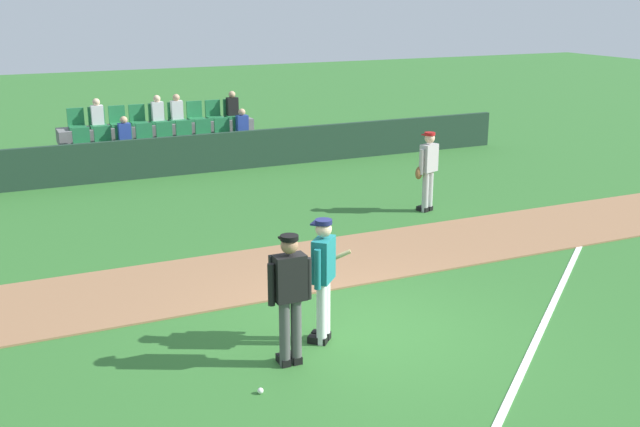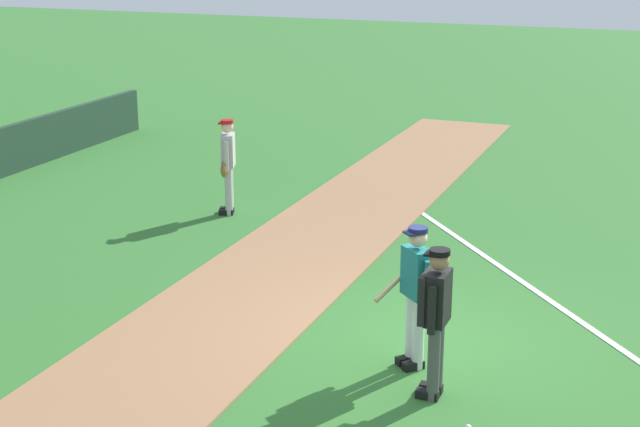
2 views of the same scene
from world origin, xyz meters
name	(u,v)px [view 2 (image 2 of 2)]	position (x,y,z in m)	size (l,w,h in m)	color
ground_plane	(423,344)	(0.00, 0.00, 0.00)	(80.00, 80.00, 0.00)	#33702D
infield_dirt_path	(229,312)	(0.00, 2.76, 0.01)	(28.00, 2.42, 0.03)	#9E704C
foul_line_chalk	(508,272)	(3.00, -0.50, 0.01)	(12.00, 0.10, 0.01)	white
batter_teal_jersey	(416,291)	(-0.62, -0.05, 0.97)	(0.74, 0.68, 1.76)	white
umpire_home_plate	(435,314)	(-1.29, -0.47, 1.00)	(0.59, 0.31, 1.76)	#4C4C4C
runner_grey_jersey	(228,163)	(4.17, 4.87, 0.96)	(0.66, 0.40, 1.76)	#B2B2B2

